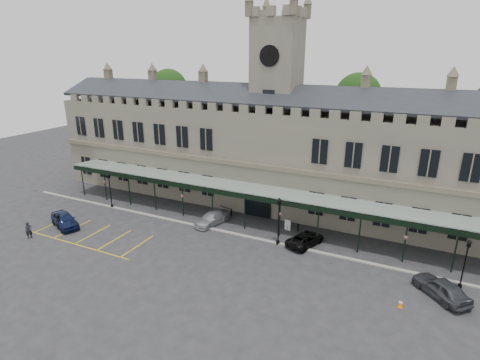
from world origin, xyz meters
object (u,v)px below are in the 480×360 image
at_px(lamp_post_mid, 279,217).
at_px(car_right_a, 441,288).
at_px(station_building, 274,154).
at_px(car_taxi, 212,218).
at_px(sign_board, 288,225).
at_px(car_left_a, 65,220).
at_px(person_b, 58,222).
at_px(traffic_cone, 401,304).
at_px(person_a, 29,230).
at_px(lamp_post_left, 110,187).
at_px(car_van, 305,239).
at_px(clock_tower, 276,99).
at_px(lamp_post_right, 466,259).

bearing_deg(lamp_post_mid, car_right_a, -10.36).
relative_size(station_building, car_taxi, 12.86).
height_order(sign_board, car_left_a, car_left_a).
xyz_separation_m(car_left_a, person_b, (-0.10, -0.73, 0.07)).
bearing_deg(traffic_cone, person_a, -172.69).
distance_m(lamp_post_left, traffic_cone, 34.26).
height_order(traffic_cone, person_a, person_a).
distance_m(station_building, car_van, 13.10).
bearing_deg(car_van, station_building, -33.37).
bearing_deg(car_taxi, lamp_post_left, -159.68).
height_order(car_left_a, car_van, car_left_a).
relative_size(clock_tower, lamp_post_right, 5.64).
bearing_deg(lamp_post_mid, car_taxi, 171.12).
relative_size(station_building, lamp_post_mid, 11.91).
relative_size(station_building, traffic_cone, 94.19).
bearing_deg(person_b, station_building, -178.41).
distance_m(car_van, car_right_a, 12.56).
bearing_deg(station_building, sign_board, -58.24).
relative_size(lamp_post_right, car_taxi, 0.94).
xyz_separation_m(car_taxi, person_a, (-15.35, -11.24, 0.22)).
distance_m(car_taxi, person_b, 16.71).
relative_size(car_van, car_right_a, 0.95).
bearing_deg(station_building, person_b, -136.21).
relative_size(lamp_post_mid, car_taxi, 1.08).
xyz_separation_m(lamp_post_mid, sign_board, (-0.16, 3.46, -2.41)).
xyz_separation_m(station_building, lamp_post_right, (20.50, -11.00, -3.86)).
bearing_deg(car_van, person_a, 42.71).
bearing_deg(car_taxi, lamp_post_mid, 6.11).
bearing_deg(car_left_a, car_taxi, -39.04).
xyz_separation_m(clock_tower, car_taxi, (-3.85, -9.24, -12.43)).
bearing_deg(station_building, car_taxi, -112.85).
bearing_deg(lamp_post_right, person_a, -166.69).
bearing_deg(lamp_post_left, sign_board, 8.92).
bearing_deg(car_left_a, car_van, -50.77).
distance_m(lamp_post_right, car_taxi, 24.50).
bearing_deg(car_taxi, person_a, -128.79).
distance_m(person_a, person_b, 2.98).
distance_m(lamp_post_mid, car_right_a, 14.92).
bearing_deg(clock_tower, person_a, -133.16).
xyz_separation_m(station_building, car_right_a, (19.00, -13.11, -5.67)).
relative_size(car_van, person_a, 2.51).
relative_size(station_building, clock_tower, 2.42).
bearing_deg(lamp_post_left, clock_tower, 31.00).
xyz_separation_m(lamp_post_mid, traffic_cone, (11.77, -5.39, -2.68)).
relative_size(lamp_post_mid, lamp_post_right, 1.15).
xyz_separation_m(lamp_post_right, person_a, (-39.70, -9.39, -1.71)).
bearing_deg(car_left_a, lamp_post_mid, -51.49).
relative_size(car_left_a, car_right_a, 1.01).
xyz_separation_m(clock_tower, lamp_post_left, (-17.48, -10.51, -10.40)).
distance_m(lamp_post_mid, car_van, 3.61).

